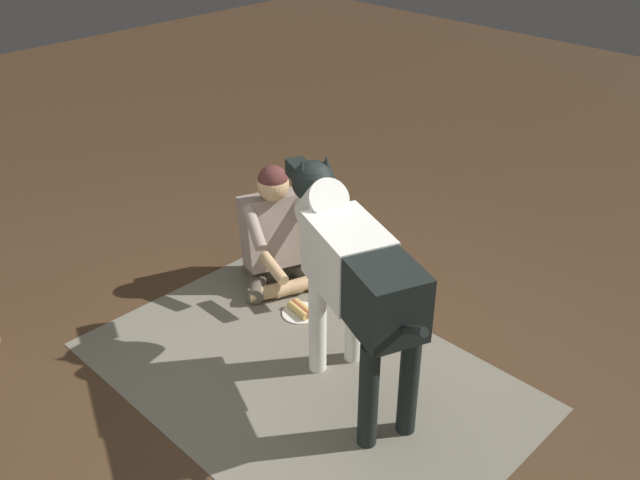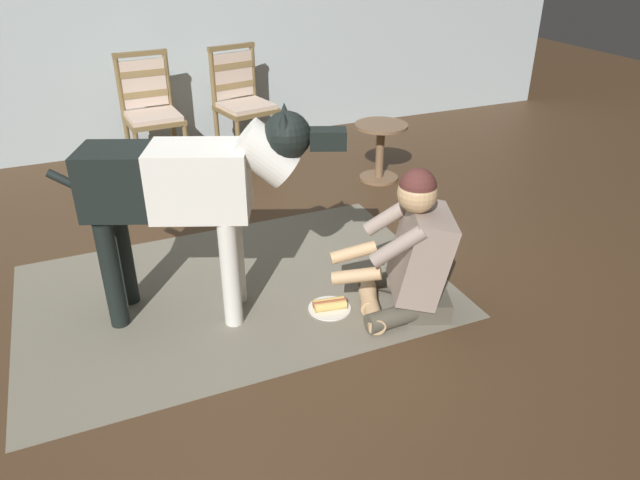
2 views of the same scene
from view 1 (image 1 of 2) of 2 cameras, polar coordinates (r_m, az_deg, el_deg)
ground_plane at (r=4.15m, az=-0.93°, el=-10.08°), size 15.48×15.48×0.00m
area_rug at (r=4.08m, az=-1.33°, el=-10.82°), size 2.45×1.64×0.01m
person_sitting_on_floor at (r=4.70m, az=-3.65°, el=0.39°), size 0.73×0.61×0.85m
large_dog at (r=3.57m, az=2.62°, el=-2.34°), size 1.42×0.68×1.17m
hot_dog_on_plate at (r=4.53m, az=-1.56°, el=-5.73°), size 0.24×0.24×0.06m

